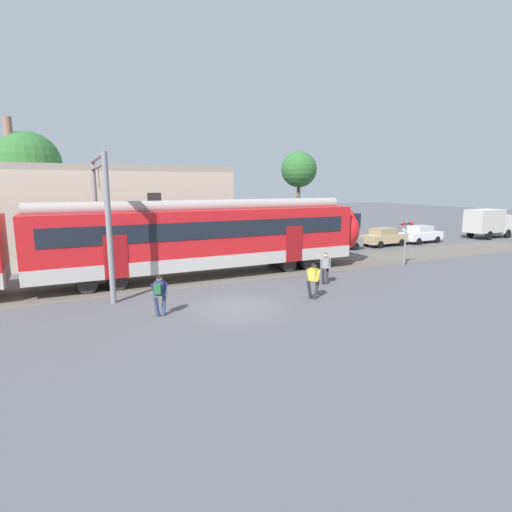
{
  "coord_description": "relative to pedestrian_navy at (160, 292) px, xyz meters",
  "views": [
    {
      "loc": [
        -6.35,
        -14.98,
        5.11
      ],
      "look_at": [
        2.33,
        2.81,
        1.6
      ],
      "focal_mm": 28.0,
      "sensor_mm": 36.0,
      "label": 1
    }
  ],
  "objects": [
    {
      "name": "parked_car_grey",
      "position": [
        16.47,
        10.35,
        -0.21
      ],
      "size": [
        4.03,
        1.81,
        1.54
      ],
      "color": "gray",
      "rests_on": "ground"
    },
    {
      "name": "parked_car_white",
      "position": [
        25.73,
        10.27,
        -0.21
      ],
      "size": [
        4.08,
        1.92,
        1.54
      ],
      "color": "silver",
      "rests_on": "ground"
    },
    {
      "name": "street_tree_left",
      "position": [
        -4.88,
        14.45,
        5.45
      ],
      "size": [
        4.0,
        4.0,
        8.48
      ],
      "color": "brown",
      "rests_on": "ground"
    },
    {
      "name": "pedestrian_navy",
      "position": [
        0.0,
        0.0,
        0.0
      ],
      "size": [
        0.67,
        0.54,
        1.67
      ],
      "color": "navy",
      "rests_on": "ground"
    },
    {
      "name": "box_truck",
      "position": [
        34.35,
        9.81,
        0.58
      ],
      "size": [
        5.29,
        2.2,
        2.82
      ],
      "color": "beige",
      "rests_on": "ground"
    },
    {
      "name": "pedestrian_grey",
      "position": [
        8.97,
        1.49,
        0.0
      ],
      "size": [
        0.67,
        0.52,
        1.67
      ],
      "color": "#28282D",
      "rests_on": "ground"
    },
    {
      "name": "ground_plane",
      "position": [
        3.12,
        -0.28,
        -0.99
      ],
      "size": [
        160.0,
        160.0,
        0.0
      ],
      "primitive_type": "plane",
      "color": "#515156"
    },
    {
      "name": "background_building",
      "position": [
        -0.59,
        13.97,
        2.22
      ],
      "size": [
        17.2,
        5.0,
        9.2
      ],
      "color": "beige",
      "rests_on": "ground"
    },
    {
      "name": "parked_car_tan",
      "position": [
        21.37,
        10.29,
        -0.21
      ],
      "size": [
        4.09,
        1.93,
        1.54
      ],
      "color": "tan",
      "rests_on": "ground"
    },
    {
      "name": "crossing_signal",
      "position": [
        16.14,
        2.97,
        1.02
      ],
      "size": [
        0.96,
        0.22,
        3.0
      ],
      "color": "gray",
      "rests_on": "ground"
    },
    {
      "name": "catenary_gantry",
      "position": [
        -1.44,
        5.96,
        3.32
      ],
      "size": [
        0.24,
        6.64,
        6.53
      ],
      "color": "gray",
      "rests_on": "ground"
    },
    {
      "name": "street_tree_right",
      "position": [
        16.1,
        15.65,
        5.46
      ],
      "size": [
        3.17,
        3.17,
        8.09
      ],
      "color": "brown",
      "rests_on": "ground"
    },
    {
      "name": "pedestrian_yellow",
      "position": [
        6.81,
        -0.58,
        -0.03
      ],
      "size": [
        0.7,
        0.53,
        1.67
      ],
      "color": "#28282D",
      "rests_on": "ground"
    }
  ]
}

